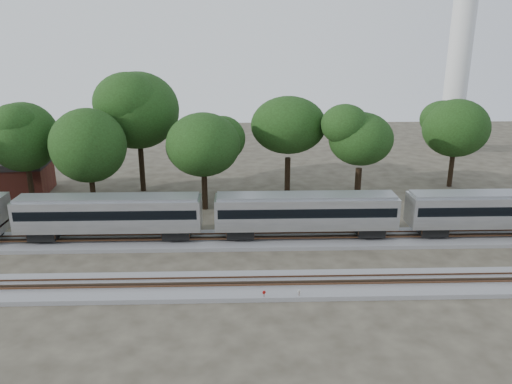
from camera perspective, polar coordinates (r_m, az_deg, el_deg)
ground at (r=47.29m, az=-4.22°, el=-8.60°), size 160.00×160.00×0.00m
track_far at (r=52.66m, az=-3.97°, el=-5.52°), size 160.00×5.00×0.73m
track_near at (r=43.64m, az=-4.43°, el=-10.67°), size 160.00×5.00×0.73m
train at (r=51.89m, az=5.88°, el=-2.13°), size 97.31×3.36×4.96m
switch_stand_red at (r=41.45m, az=0.93°, el=-11.63°), size 0.29×0.14×0.94m
switch_stand_white at (r=41.73m, az=4.95°, el=-11.49°), size 0.29×0.11×0.93m
switch_lever at (r=42.70m, az=1.77°, el=-11.39°), size 0.55×0.39×0.30m
brick_building at (r=75.68m, az=-26.11°, el=1.63°), size 10.28×7.68×4.67m
tree_1 at (r=67.99m, az=-25.00°, el=5.71°), size 8.91×8.91×12.56m
tree_2 at (r=62.09m, az=-18.63°, el=5.03°), size 8.46×8.46×11.93m
tree_3 at (r=68.91m, az=-13.36°, el=9.06°), size 11.36×11.36×16.01m
tree_4 at (r=60.45m, az=-6.06°, el=5.41°), size 8.33×8.33×11.74m
tree_5 at (r=65.79m, az=3.73°, el=7.62°), size 9.65×9.65×13.61m
tree_6 at (r=64.32m, az=11.88°, el=5.94°), size 8.41×8.41×11.86m
tree_7 at (r=74.89m, az=21.89°, el=6.77°), size 8.55×8.55×12.05m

